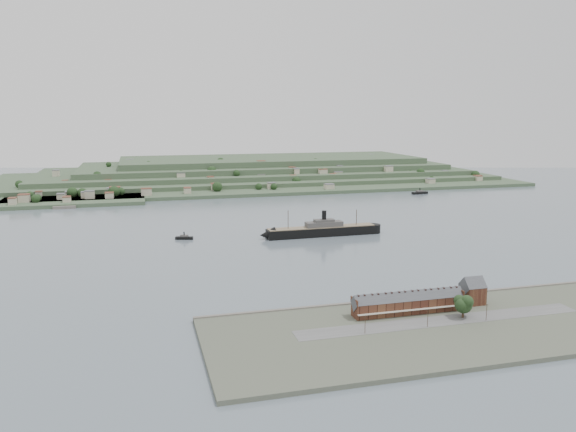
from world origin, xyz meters
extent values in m
plane|color=slate|center=(0.00, 0.00, 0.00)|extent=(1400.00, 1400.00, 0.00)
cube|color=#4C5142|center=(0.00, -188.00, 1.00)|extent=(220.00, 80.00, 2.00)
cube|color=slate|center=(0.00, -149.00, 1.30)|extent=(220.00, 2.00, 2.60)
cube|color=#595959|center=(0.00, -182.00, 2.05)|extent=(140.00, 12.00, 0.10)
cube|color=#412017|center=(-10.00, -168.00, 5.50)|extent=(55.00, 8.00, 7.00)
cube|color=#3C3F44|center=(-10.00, -168.00, 9.00)|extent=(55.60, 8.15, 8.15)
cube|color=beige|center=(-10.00, -172.80, 5.00)|extent=(55.00, 1.60, 0.25)
cube|color=#412017|center=(-37.50, -168.00, 10.00)|extent=(0.50, 8.40, 3.00)
cube|color=#412017|center=(17.50, -168.00, 10.00)|extent=(0.50, 8.40, 3.00)
cube|color=black|center=(-32.00, -168.00, 11.40)|extent=(0.90, 1.40, 3.20)
cube|color=black|center=(-26.50, -168.00, 11.40)|extent=(0.90, 1.40, 3.20)
cube|color=black|center=(-12.75, -168.00, 11.40)|extent=(0.90, 1.40, 3.20)
cube|color=black|center=(-7.25, -168.00, 11.40)|extent=(0.90, 1.40, 3.20)
cube|color=black|center=(6.50, -168.00, 11.40)|extent=(0.90, 1.40, 3.20)
cube|color=black|center=(12.00, -168.00, 11.40)|extent=(0.90, 1.40, 3.20)
cube|color=#412017|center=(27.50, -164.00, 6.50)|extent=(10.00, 10.00, 9.00)
cube|color=#3C3F44|center=(27.50, -164.00, 11.00)|extent=(10.40, 10.18, 10.18)
cube|color=#395136|center=(0.00, 360.00, 2.00)|extent=(760.00, 260.00, 4.00)
cube|color=#395136|center=(20.00, 385.00, 6.50)|extent=(680.00, 220.00, 5.00)
cube|color=#395136|center=(35.00, 400.00, 12.00)|extent=(600.00, 200.00, 6.00)
cube|color=#395136|center=(50.00, 415.00, 18.50)|extent=(520.00, 180.00, 7.00)
cube|color=#395136|center=(65.00, 430.00, 26.00)|extent=(440.00, 160.00, 8.00)
cube|color=#395136|center=(-200.00, 250.00, 2.00)|extent=(150.00, 90.00, 4.00)
cube|color=slate|center=(-205.00, 208.00, 1.40)|extent=(22.00, 14.00, 2.80)
cube|color=black|center=(7.33, 13.24, 3.45)|extent=(89.01, 13.16, 6.91)
cone|color=black|center=(-37.09, 12.58, 3.45)|extent=(12.02, 12.02, 11.85)
cylinder|color=black|center=(51.74, 13.89, 3.45)|extent=(11.85, 11.85, 6.91)
cube|color=#7F6E54|center=(7.33, 13.24, 7.21)|extent=(87.02, 12.15, 0.59)
cube|color=#494744|center=(9.30, 13.26, 9.38)|extent=(29.74, 9.32, 3.95)
cube|color=#494744|center=(9.30, 13.26, 12.04)|extent=(15.89, 7.14, 2.47)
cylinder|color=black|center=(9.30, 13.26, 15.79)|extent=(3.55, 3.55, 8.88)
cylinder|color=#3B291B|center=(-20.31, 12.83, 13.82)|extent=(0.49, 0.49, 15.79)
cylinder|color=#3B291B|center=(36.94, 13.68, 12.83)|extent=(0.49, 0.49, 13.82)
cube|color=black|center=(-99.10, 28.84, 1.07)|extent=(13.89, 7.22, 2.15)
cube|color=#494744|center=(-99.10, 28.84, 2.69)|extent=(6.60, 4.45, 1.61)
cylinder|color=black|center=(-99.10, 28.84, 4.48)|extent=(0.90, 0.90, 3.13)
cube|color=black|center=(196.10, 204.52, 1.34)|extent=(20.59, 8.16, 2.67)
cube|color=#494744|center=(196.10, 204.52, 3.34)|extent=(9.52, 5.60, 2.00)
cylinder|color=black|center=(196.10, 204.52, 5.56)|extent=(1.11, 1.11, 3.89)
cylinder|color=#3B291B|center=(11.77, -180.80, 4.25)|extent=(1.08, 1.08, 4.51)
sphere|color=black|center=(11.77, -180.80, 8.31)|extent=(8.12, 8.12, 8.12)
sphere|color=black|center=(14.03, -179.90, 9.22)|extent=(6.31, 6.31, 6.31)
sphere|color=black|center=(9.97, -182.15, 8.76)|extent=(5.77, 5.77, 5.77)
sphere|color=black|center=(12.22, -182.78, 10.57)|extent=(5.41, 5.41, 5.41)
camera|label=1|loc=(-132.10, -399.69, 96.09)|focal=35.00mm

